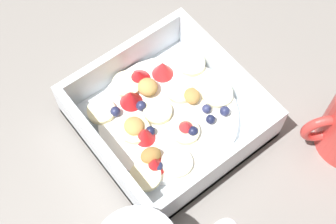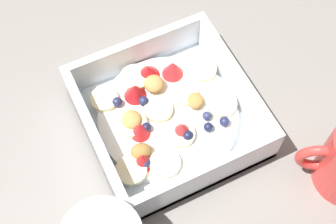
{
  "view_description": "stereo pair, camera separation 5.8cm",
  "coord_description": "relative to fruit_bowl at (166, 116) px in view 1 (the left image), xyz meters",
  "views": [
    {
      "loc": [
        -0.23,
        0.16,
        0.54
      ],
      "look_at": [
        -0.02,
        -0.01,
        0.03
      ],
      "focal_mm": 51.4,
      "sensor_mm": 36.0,
      "label": 1
    },
    {
      "loc": [
        -0.26,
        0.11,
        0.54
      ],
      "look_at": [
        -0.02,
        -0.01,
        0.03
      ],
      "focal_mm": 51.4,
      "sensor_mm": 36.0,
      "label": 2
    }
  ],
  "objects": [
    {
      "name": "fruit_bowl",
      "position": [
        0.0,
        0.0,
        0.0
      ],
      "size": [
        0.2,
        0.2,
        0.06
      ],
      "color": "white",
      "rests_on": "ground"
    },
    {
      "name": "ground_plane",
      "position": [
        0.01,
        0.01,
        -0.02
      ],
      "size": [
        2.4,
        2.4,
        0.0
      ],
      "primitive_type": "plane",
      "color": "gray"
    }
  ]
}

